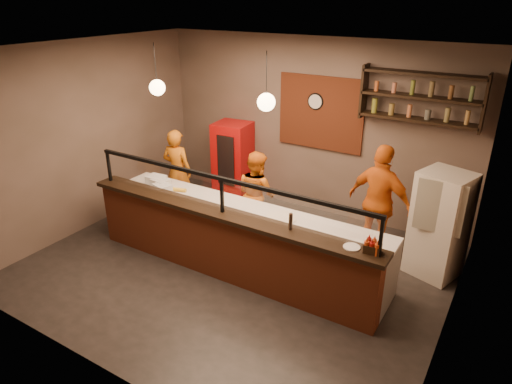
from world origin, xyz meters
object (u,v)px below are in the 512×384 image
Objects in this scene: red_cooler at (233,161)px; cook_right at (380,202)px; pizza_dough at (281,218)px; wall_clock at (316,101)px; pepper_mill at (291,221)px; cook_mid at (257,194)px; cook_left at (177,171)px; condiment_caddy at (373,248)px; fridge at (440,225)px.

cook_right is at bearing -17.86° from red_cooler.
red_cooler is 2.86m from pizza_dough.
pizza_dough is at bearing 63.06° from cook_right.
pepper_mill is (0.94, -2.72, -0.93)m from wall_clock.
red_cooler is (-1.20, 1.07, 0.03)m from cook_mid.
pepper_mill is at bearing 147.29° from cook_left.
cook_right is 1.78m from condiment_caddy.
cook_mid is 1.93m from pepper_mill.
condiment_caddy is at bearing -18.33° from pizza_dough.
cook_mid is (-0.38, -1.38, -1.35)m from wall_clock.
pizza_dough is (2.69, -0.89, 0.11)m from cook_left.
pepper_mill is at bearing -50.36° from pizza_dough.
cook_right is at bearing -32.09° from wall_clock.
pepper_mill is (-1.56, -1.67, 0.37)m from fridge.
fridge is at bearing -15.80° from red_cooler.
fridge is at bearing 47.06° from pepper_mill.
condiment_caddy is (2.03, -2.72, -0.99)m from wall_clock.
wall_clock is 0.16× the size of cook_right.
pizza_dough is (-1.96, -1.18, 0.11)m from fridge.
cook_right reaches higher than cook_mid.
cook_right is 1.18× the size of red_cooler.
wall_clock is 2.09m from red_cooler.
red_cooler is (-3.18, 0.69, -0.14)m from cook_right.
pizza_dough is (0.92, -0.85, 0.16)m from cook_mid.
cook_left is 1.77m from cook_mid.
wall_clock is at bearing -18.22° from cook_right.
cook_left is 3.46× the size of pizza_dough.
cook_mid is at bearing 134.70° from pepper_mill.
fridge reaches higher than cook_mid.
wall_clock is 2.85m from cook_left.
cook_mid is at bearing 170.01° from cook_left.
red_cooler is (-4.08, 0.73, -0.02)m from fridge.
fridge reaches higher than pizza_dough.
condiment_caddy is 1.09m from pepper_mill.
cook_left is 1.02× the size of red_cooler.
cook_right is 1.15× the size of fridge.
condiment_caddy is at bearing -39.33° from red_cooler.
cook_mid is at bearing 24.65° from cook_right.
wall_clock is 1.32× the size of pepper_mill.
cook_mid is at bearing -47.23° from red_cooler.
cook_right is 9.50× the size of condiment_caddy.
cook_left reaches higher than condiment_caddy.
cook_right is at bearing 104.09° from condiment_caddy.
condiment_caddy is (2.41, -1.34, 0.37)m from cook_mid.
cook_mid is (1.77, -0.04, -0.05)m from cook_left.
wall_clock is at bearing -156.79° from cook_left.
wall_clock reaches higher than fridge.
cook_left is 4.66m from fridge.
fridge reaches higher than red_cooler.
fridge is 1.03× the size of red_cooler.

